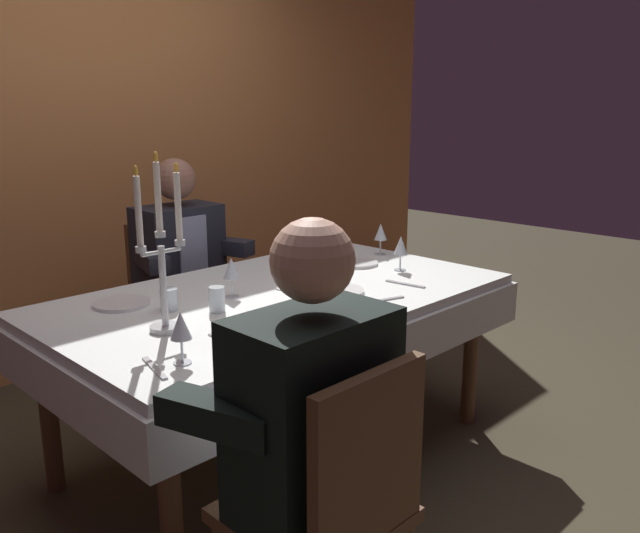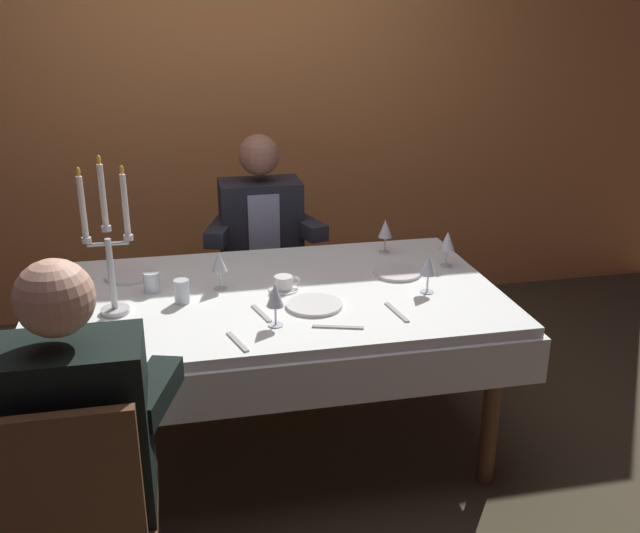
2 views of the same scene
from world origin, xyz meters
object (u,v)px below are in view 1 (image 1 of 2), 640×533
(dinner_plate_0, at_px, (356,263))
(wine_glass_0, at_px, (381,233))
(wine_glass_4, at_px, (319,232))
(wine_glass_5, at_px, (231,270))
(candelabra, at_px, (162,259))
(coffee_cup_0, at_px, (290,282))
(water_tumbler_0, at_px, (217,299))
(seated_diner_0, at_px, (314,413))
(wine_glass_3, at_px, (401,246))
(dining_table, at_px, (279,319))
(dinner_plate_2, at_px, (337,291))
(wine_glass_1, at_px, (181,327))
(seated_diner_1, at_px, (178,256))
(wine_glass_2, at_px, (333,280))
(dinner_plate_1, at_px, (122,303))
(water_tumbler_1, at_px, (169,300))

(dinner_plate_0, xyz_separation_m, wine_glass_0, (0.25, 0.05, 0.11))
(wine_glass_4, bearing_deg, wine_glass_5, -159.37)
(candelabra, height_order, coffee_cup_0, candelabra)
(coffee_cup_0, bearing_deg, water_tumbler_0, -173.43)
(wine_glass_5, height_order, seated_diner_0, seated_diner_0)
(coffee_cup_0, distance_m, seated_diner_0, 1.17)
(wine_glass_3, bearing_deg, dining_table, 168.18)
(wine_glass_0, bearing_deg, dining_table, -170.16)
(dining_table, relative_size, dinner_plate_2, 8.69)
(wine_glass_1, bearing_deg, seated_diner_1, 57.11)
(dinner_plate_2, xyz_separation_m, wine_glass_2, (-0.17, -0.14, 0.11))
(candelabra, height_order, dinner_plate_2, candelabra)
(dinner_plate_0, bearing_deg, dinner_plate_1, 169.85)
(dinner_plate_1, height_order, water_tumbler_1, water_tumbler_1)
(wine_glass_0, distance_m, seated_diner_1, 1.06)
(dinner_plate_1, distance_m, coffee_cup_0, 0.69)
(wine_glass_1, distance_m, seated_diner_1, 1.51)
(wine_glass_5, xyz_separation_m, seated_diner_0, (-0.49, -0.96, -0.12))
(dinner_plate_0, height_order, coffee_cup_0, coffee_cup_0)
(dining_table, relative_size, wine_glass_0, 11.83)
(dining_table, height_order, wine_glass_5, wine_glass_5)
(dinner_plate_2, xyz_separation_m, wine_glass_3, (0.48, 0.05, 0.11))
(wine_glass_2, xyz_separation_m, water_tumbler_0, (-0.33, 0.29, -0.07))
(dinner_plate_2, bearing_deg, dinner_plate_0, 32.68)
(coffee_cup_0, bearing_deg, water_tumbler_1, 170.01)
(dining_table, bearing_deg, wine_glass_1, -152.68)
(wine_glass_1, xyz_separation_m, wine_glass_4, (1.34, 0.76, 0.00))
(seated_diner_0, bearing_deg, dinner_plate_0, 37.77)
(wine_glass_0, bearing_deg, candelabra, -170.90)
(dinner_plate_1, relative_size, wine_glass_5, 1.33)
(dinner_plate_0, height_order, seated_diner_1, seated_diner_1)
(wine_glass_1, relative_size, wine_glass_3, 1.00)
(dining_table, relative_size, dinner_plate_1, 8.89)
(dinner_plate_1, bearing_deg, wine_glass_3, -19.73)
(dining_table, xyz_separation_m, wine_glass_3, (0.65, -0.14, 0.24))
(seated_diner_1, bearing_deg, wine_glass_0, -44.73)
(dinner_plate_1, distance_m, wine_glass_5, 0.45)
(coffee_cup_0, xyz_separation_m, seated_diner_1, (0.02, 0.87, -0.03))
(dinner_plate_1, bearing_deg, wine_glass_1, -104.02)
(dining_table, distance_m, wine_glass_2, 0.40)
(water_tumbler_1, bearing_deg, wine_glass_1, -118.59)
(dinner_plate_0, relative_size, wine_glass_3, 1.28)
(dining_table, height_order, seated_diner_1, seated_diner_1)
(wine_glass_1, bearing_deg, dinner_plate_1, 75.98)
(dinner_plate_0, bearing_deg, wine_glass_5, -179.07)
(wine_glass_1, xyz_separation_m, seated_diner_1, (0.82, 1.26, -0.12))
(wine_glass_2, xyz_separation_m, coffee_cup_0, (0.09, 0.34, -0.09))
(water_tumbler_0, bearing_deg, coffee_cup_0, 6.57)
(dinner_plate_1, height_order, wine_glass_4, wine_glass_4)
(dinner_plate_0, xyz_separation_m, wine_glass_2, (-0.60, -0.42, 0.11))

